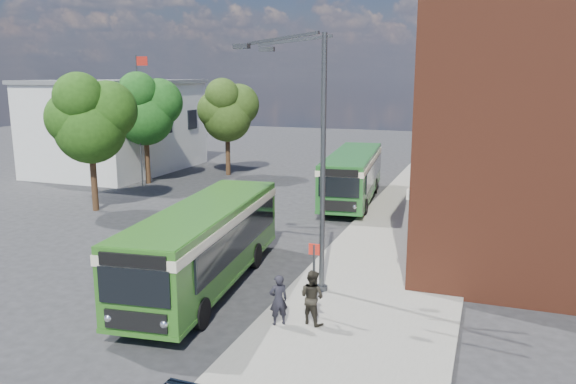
% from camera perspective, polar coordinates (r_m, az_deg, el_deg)
% --- Properties ---
extents(ground, '(120.00, 120.00, 0.00)m').
position_cam_1_polar(ground, '(23.93, -7.28, -6.93)').
color(ground, '#262629').
rests_on(ground, ground).
extents(pavement, '(6.00, 48.00, 0.15)m').
position_cam_1_polar(pavement, '(29.31, 12.45, -3.47)').
color(pavement, gray).
rests_on(pavement, ground).
extents(kerb_line, '(0.12, 48.00, 0.01)m').
position_cam_1_polar(kerb_line, '(29.85, 6.63, -3.13)').
color(kerb_line, beige).
rests_on(kerb_line, ground).
extents(brick_office, '(12.10, 26.00, 14.20)m').
position_cam_1_polar(brick_office, '(32.29, 26.56, 9.36)').
color(brick_office, maroon).
rests_on(brick_office, ground).
extents(white_building, '(9.40, 13.40, 7.30)m').
position_cam_1_polar(white_building, '(47.76, -16.85, 6.46)').
color(white_building, silver).
rests_on(white_building, ground).
extents(flagpole, '(0.95, 0.10, 9.00)m').
position_cam_1_polar(flagpole, '(40.39, -14.85, 7.53)').
color(flagpole, '#3A3D40').
rests_on(flagpole, ground).
extents(street_lamp, '(2.96, 2.38, 9.00)m').
position_cam_1_polar(street_lamp, '(19.18, 2.54, 3.25)').
color(street_lamp, '#3A3D40').
rests_on(street_lamp, ground).
extents(bus_stop_sign, '(0.35, 0.08, 2.52)m').
position_cam_1_polar(bus_stop_sign, '(17.73, 2.65, -8.43)').
color(bus_stop_sign, '#3A3D40').
rests_on(bus_stop_sign, ground).
extents(bus_front, '(3.75, 10.76, 3.02)m').
position_cam_1_polar(bus_front, '(20.62, -8.43, -4.69)').
color(bus_front, '#2C631C').
rests_on(bus_front, ground).
extents(bus_rear, '(3.74, 11.39, 3.02)m').
position_cam_1_polar(bus_rear, '(34.65, 6.58, 2.03)').
color(bus_rear, '#226024').
rests_on(bus_rear, ground).
extents(pedestrian_a, '(0.69, 0.66, 1.59)m').
position_cam_1_polar(pedestrian_a, '(17.34, -0.98, -10.90)').
color(pedestrian_a, black).
rests_on(pedestrian_a, pavement).
extents(pedestrian_b, '(1.00, 0.89, 1.70)m').
position_cam_1_polar(pedestrian_b, '(17.41, 2.46, -10.61)').
color(pedestrian_b, black).
rests_on(pedestrian_b, pavement).
extents(tree_left, '(4.65, 4.42, 7.84)m').
position_cam_1_polar(tree_left, '(33.41, -19.49, 7.12)').
color(tree_left, '#392314').
rests_on(tree_left, ground).
extents(tree_mid, '(4.69, 4.46, 7.93)m').
position_cam_1_polar(tree_mid, '(41.10, -14.32, 8.23)').
color(tree_mid, '#392314').
rests_on(tree_mid, ground).
extents(tree_right, '(4.43, 4.21, 7.48)m').
position_cam_1_polar(tree_right, '(43.63, -6.19, 8.30)').
color(tree_right, '#392314').
rests_on(tree_right, ground).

